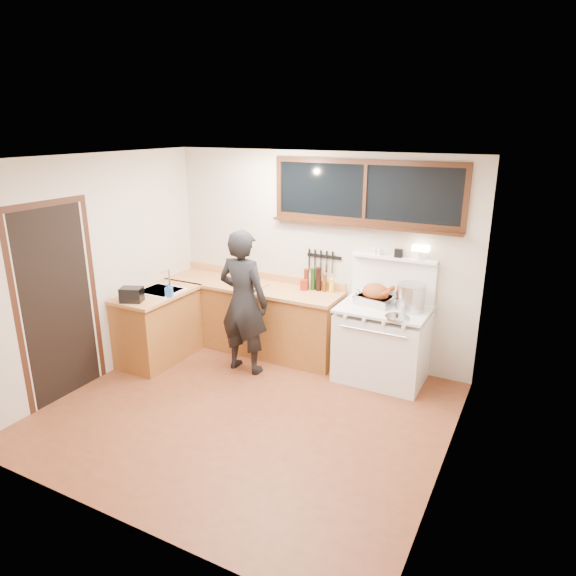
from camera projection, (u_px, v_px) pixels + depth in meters
The scene contains 20 objects.
ground_plane at pixel (247, 414), 5.39m from camera, with size 4.00×3.50×0.02m, color brown.
room_shell at pixel (242, 262), 4.89m from camera, with size 4.10×3.60×2.65m.
counter_back at pixel (252, 316), 6.83m from camera, with size 2.44×0.64×1.00m.
counter_left at pixel (158, 326), 6.53m from camera, with size 0.64×1.09×0.90m.
sink_unit at pixel (161, 295), 6.46m from camera, with size 0.50×0.45×0.37m.
vintage_stove at pixel (382, 342), 6.00m from camera, with size 1.02×0.74×1.60m.
back_window at pixel (365, 199), 5.95m from camera, with size 2.32×0.13×0.77m.
left_doorway at pixel (58, 302), 5.47m from camera, with size 0.02×1.04×2.17m.
knife_strip at pixel (323, 257), 6.42m from camera, with size 0.46×0.03×0.28m.
man at pixel (243, 302), 6.09m from camera, with size 0.65×0.43×1.76m.
soap_bottle at pixel (169, 290), 6.20m from camera, with size 0.10×0.11×0.18m.
toaster at pixel (132, 295), 6.03m from camera, with size 0.30×0.26×0.17m.
cutting_board at pixel (250, 282), 6.63m from camera, with size 0.44×0.34×0.14m.
roast_turkey at pixel (376, 296), 5.95m from camera, with size 0.48×0.39×0.25m.
stockpot at pixel (411, 297), 5.74m from camera, with size 0.37×0.37×0.30m.
saucepan at pixel (389, 294), 6.11m from camera, with size 0.19×0.30×0.13m.
pot_lid at pixel (397, 317), 5.53m from camera, with size 0.33×0.33×0.04m.
coffee_tin at pixel (304, 285), 6.46m from camera, with size 0.11×0.10×0.13m.
pitcher at pixel (312, 281), 6.52m from camera, with size 0.11×0.11×0.18m.
bottle_cluster at pixel (317, 280), 6.43m from camera, with size 0.41×0.07×0.30m.
Camera 1 is at (2.57, -3.99, 2.90)m, focal length 32.00 mm.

